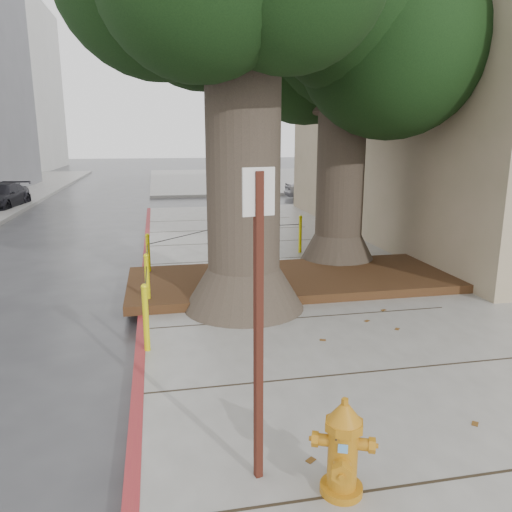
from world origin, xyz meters
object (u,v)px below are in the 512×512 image
Objects in this scene: car_silver at (316,187)px; car_dark at (1,197)px; car_red at (403,181)px; signpost at (258,313)px; fire_hydrant at (343,448)px.

car_dark reaches higher than car_silver.
car_red is at bearing 13.16° from car_dark.
car_red is (5.23, 1.00, 0.14)m from car_silver.
car_red is 19.64m from car_dark.
signpost is at bearing -62.65° from car_dark.
car_silver is at bearing 95.03° from fire_hydrant.
car_dark is (-7.79, 19.43, -0.02)m from fire_hydrant.
car_silver is 14.34m from car_dark.
fire_hydrant is 24.59m from car_red.
car_silver is 0.84× the size of car_dark.
signpost is 20.43m from car_dark.
signpost is 0.64× the size of car_red.
signpost is at bearing 162.12° from car_silver.
car_silver is 5.33m from car_red.
signpost reaches higher than car_dark.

